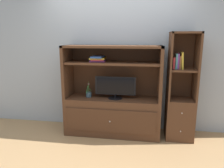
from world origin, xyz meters
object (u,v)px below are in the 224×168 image
(media_console, at_px, (113,106))
(potted_plant, at_px, (89,94))
(bookshelf_tall, at_px, (180,104))
(magazine_stack, at_px, (98,59))
(tv_monitor, at_px, (115,87))
(upright_book_row, at_px, (178,62))

(media_console, height_order, potted_plant, media_console)
(media_console, distance_m, bookshelf_tall, 1.12)
(potted_plant, xyz_separation_m, bookshelf_tall, (1.53, 0.03, -0.11))
(magazine_stack, bearing_deg, potted_plant, -171.87)
(potted_plant, relative_size, bookshelf_tall, 0.16)
(tv_monitor, distance_m, bookshelf_tall, 1.10)
(potted_plant, bearing_deg, media_console, 3.73)
(upright_book_row, bearing_deg, potted_plant, -179.17)
(media_console, height_order, tv_monitor, media_console)
(tv_monitor, height_order, magazine_stack, magazine_stack)
(bookshelf_tall, bearing_deg, upright_book_row, -173.73)
(potted_plant, relative_size, upright_book_row, 1.03)
(potted_plant, bearing_deg, tv_monitor, -1.80)
(media_console, relative_size, magazine_stack, 4.95)
(bookshelf_tall, bearing_deg, potted_plant, -178.88)
(media_console, distance_m, upright_book_row, 1.30)
(upright_book_row, bearing_deg, tv_monitor, -177.93)
(potted_plant, bearing_deg, upright_book_row, 0.83)
(potted_plant, distance_m, upright_book_row, 1.56)
(bookshelf_tall, relative_size, upright_book_row, 6.62)
(media_console, xyz_separation_m, upright_book_row, (1.04, -0.01, 0.79))
(potted_plant, xyz_separation_m, upright_book_row, (1.45, 0.02, 0.59))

